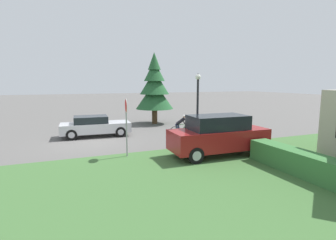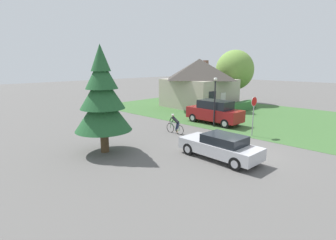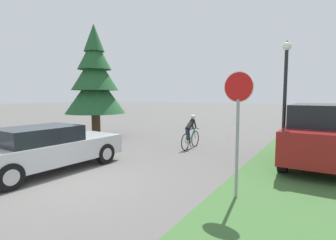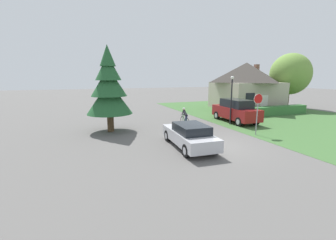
{
  "view_description": "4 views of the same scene",
  "coord_description": "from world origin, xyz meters",
  "px_view_note": "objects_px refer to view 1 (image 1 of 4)",
  "views": [
    {
      "loc": [
        16.58,
        -1.61,
        3.67
      ],
      "look_at": [
        -0.67,
        5.37,
        0.97
      ],
      "focal_mm": 28.0,
      "sensor_mm": 36.0,
      "label": 1
    },
    {
      "loc": [
        -13.42,
        -7.06,
        5.14
      ],
      "look_at": [
        -1.18,
        4.68,
        1.49
      ],
      "focal_mm": 28.0,
      "sensor_mm": 36.0,
      "label": 2
    },
    {
      "loc": [
        5.7,
        -4.57,
        2.34
      ],
      "look_at": [
        0.04,
        4.94,
        1.29
      ],
      "focal_mm": 28.0,
      "sensor_mm": 36.0,
      "label": 3
    },
    {
      "loc": [
        -7.12,
        -10.79,
        3.98
      ],
      "look_at": [
        -1.45,
        4.05,
        0.93
      ],
      "focal_mm": 24.0,
      "sensor_mm": 36.0,
      "label": 4
    }
  ],
  "objects_px": {
    "parked_suv_right": "(218,135)",
    "stop_sign": "(126,116)",
    "cyclist": "(181,126)",
    "sedan_left_lane": "(95,126)",
    "conifer_tall_near": "(154,87)",
    "street_lamp": "(198,103)"
  },
  "relations": [
    {
      "from": "parked_suv_right",
      "to": "stop_sign",
      "type": "xyz_separation_m",
      "value": [
        -1.54,
        -4.31,
        0.98
      ]
    },
    {
      "from": "sedan_left_lane",
      "to": "parked_suv_right",
      "type": "xyz_separation_m",
      "value": [
        7.16,
        5.21,
        0.32
      ]
    },
    {
      "from": "stop_sign",
      "to": "street_lamp",
      "type": "height_order",
      "value": "street_lamp"
    },
    {
      "from": "street_lamp",
      "to": "stop_sign",
      "type": "bearing_deg",
      "value": -98.07
    },
    {
      "from": "cyclist",
      "to": "parked_suv_right",
      "type": "distance_m",
      "value": 4.91
    },
    {
      "from": "parked_suv_right",
      "to": "stop_sign",
      "type": "height_order",
      "value": "stop_sign"
    },
    {
      "from": "parked_suv_right",
      "to": "conifer_tall_near",
      "type": "distance_m",
      "value": 11.11
    },
    {
      "from": "sedan_left_lane",
      "to": "conifer_tall_near",
      "type": "bearing_deg",
      "value": 36.69
    },
    {
      "from": "cyclist",
      "to": "stop_sign",
      "type": "bearing_deg",
      "value": -142.98
    },
    {
      "from": "sedan_left_lane",
      "to": "conifer_tall_near",
      "type": "distance_m",
      "value": 7.18
    },
    {
      "from": "stop_sign",
      "to": "sedan_left_lane",
      "type": "bearing_deg",
      "value": 14.59
    },
    {
      "from": "conifer_tall_near",
      "to": "cyclist",
      "type": "bearing_deg",
      "value": -1.86
    },
    {
      "from": "stop_sign",
      "to": "street_lamp",
      "type": "distance_m",
      "value": 3.74
    },
    {
      "from": "cyclist",
      "to": "street_lamp",
      "type": "xyz_separation_m",
      "value": [
        3.87,
        -0.85,
        1.89
      ]
    },
    {
      "from": "cyclist",
      "to": "street_lamp",
      "type": "bearing_deg",
      "value": -102.02
    },
    {
      "from": "parked_suv_right",
      "to": "street_lamp",
      "type": "distance_m",
      "value": 1.99
    },
    {
      "from": "conifer_tall_near",
      "to": "parked_suv_right",
      "type": "bearing_deg",
      "value": -2.06
    },
    {
      "from": "sedan_left_lane",
      "to": "stop_sign",
      "type": "bearing_deg",
      "value": -77.76
    },
    {
      "from": "street_lamp",
      "to": "conifer_tall_near",
      "type": "xyz_separation_m",
      "value": [
        -9.86,
        1.04,
        0.61
      ]
    },
    {
      "from": "cyclist",
      "to": "parked_suv_right",
      "type": "height_order",
      "value": "parked_suv_right"
    },
    {
      "from": "stop_sign",
      "to": "cyclist",
      "type": "bearing_deg",
      "value": -47.92
    },
    {
      "from": "parked_suv_right",
      "to": "conifer_tall_near",
      "type": "bearing_deg",
      "value": 89.41
    }
  ]
}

